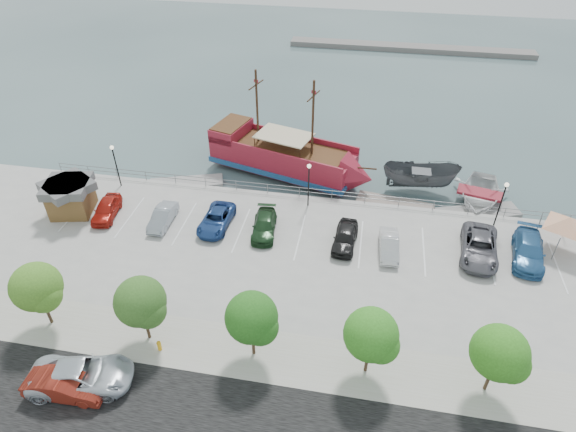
# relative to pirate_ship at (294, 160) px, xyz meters

# --- Properties ---
(ground) EXTENTS (160.00, 160.00, 0.00)m
(ground) POSITION_rel_pirate_ship_xyz_m (2.42, -12.86, -1.81)
(ground) COLOR #36484B
(sidewalk) EXTENTS (100.00, 4.00, 0.05)m
(sidewalk) POSITION_rel_pirate_ship_xyz_m (2.42, -22.86, -0.80)
(sidewalk) COLOR #A09B8A
(sidewalk) RESTS_ON land_slab
(seawall_railing) EXTENTS (50.00, 0.06, 1.00)m
(seawall_railing) POSITION_rel_pirate_ship_xyz_m (2.42, -5.06, -0.29)
(seawall_railing) COLOR slate
(seawall_railing) RESTS_ON land_slab
(far_shore) EXTENTS (40.00, 3.00, 0.80)m
(far_shore) POSITION_rel_pirate_ship_xyz_m (12.42, 42.14, -1.41)
(far_shore) COLOR slate
(far_shore) RESTS_ON ground
(pirate_ship) EXTENTS (17.48, 9.04, 10.82)m
(pirate_ship) POSITION_rel_pirate_ship_xyz_m (0.00, 0.00, 0.00)
(pirate_ship) COLOR maroon
(pirate_ship) RESTS_ON ground
(patrol_boat) EXTENTS (7.32, 3.05, 2.79)m
(patrol_boat) POSITION_rel_pirate_ship_xyz_m (12.43, -0.63, -0.42)
(patrol_boat) COLOR #494B4F
(patrol_boat) RESTS_ON ground
(speedboat) EXTENTS (6.64, 8.16, 1.49)m
(speedboat) POSITION_rel_pirate_ship_xyz_m (17.88, -1.65, -1.07)
(speedboat) COLOR silver
(speedboat) RESTS_ON ground
(dock_west) EXTENTS (7.42, 4.16, 0.41)m
(dock_west) POSITION_rel_pirate_ship_xyz_m (-10.15, -3.66, -1.61)
(dock_west) COLOR gray
(dock_west) RESTS_ON ground
(dock_mid) EXTENTS (7.26, 3.07, 0.40)m
(dock_mid) POSITION_rel_pirate_ship_xyz_m (10.20, -3.66, -1.61)
(dock_mid) COLOR gray
(dock_mid) RESTS_ON ground
(dock_east) EXTENTS (7.76, 4.38, 0.43)m
(dock_east) POSITION_rel_pirate_ship_xyz_m (17.65, -3.66, -1.60)
(dock_east) COLOR gray
(dock_east) RESTS_ON ground
(shed) EXTENTS (4.35, 4.35, 3.00)m
(shed) POSITION_rel_pirate_ship_xyz_m (-17.75, -10.91, 0.79)
(shed) COLOR brown
(shed) RESTS_ON land_slab
(canopy_tent) EXTENTS (5.24, 5.24, 3.46)m
(canopy_tent) POSITION_rel_pirate_ship_xyz_m (22.98, -8.45, 2.20)
(canopy_tent) COLOR slate
(canopy_tent) RESTS_ON land_slab
(street_van) EXTENTS (6.41, 3.93, 1.66)m
(street_van) POSITION_rel_pirate_ship_xyz_m (-7.99, -26.81, 0.02)
(street_van) COLOR silver
(street_van) RESTS_ON street
(street_sedan) EXTENTS (4.78, 1.84, 1.55)m
(street_sedan) POSITION_rel_pirate_ship_xyz_m (-8.60, -27.56, -0.04)
(street_sedan) COLOR maroon
(street_sedan) RESTS_ON street
(fire_hydrant) EXTENTS (0.28, 0.28, 0.80)m
(fire_hydrant) POSITION_rel_pirate_ship_xyz_m (-4.53, -23.66, -0.37)
(fire_hydrant) COLOR #F0A814
(fire_hydrant) RESTS_ON sidewalk
(lamp_post_left) EXTENTS (0.36, 0.36, 4.28)m
(lamp_post_left) POSITION_rel_pirate_ship_xyz_m (-15.58, -6.36, 2.13)
(lamp_post_left) COLOR black
(lamp_post_left) RESTS_ON land_slab
(lamp_post_mid) EXTENTS (0.36, 0.36, 4.28)m
(lamp_post_mid) POSITION_rel_pirate_ship_xyz_m (2.42, -6.36, 2.13)
(lamp_post_mid) COLOR black
(lamp_post_mid) RESTS_ON land_slab
(lamp_post_right) EXTENTS (0.36, 0.36, 4.28)m
(lamp_post_right) POSITION_rel_pirate_ship_xyz_m (18.42, -6.36, 2.13)
(lamp_post_right) COLOR black
(lamp_post_right) RESTS_ON land_slab
(tree_b) EXTENTS (3.30, 3.20, 5.00)m
(tree_b) POSITION_rel_pirate_ship_xyz_m (-12.43, -22.93, 2.49)
(tree_b) COLOR #473321
(tree_b) RESTS_ON sidewalk
(tree_c) EXTENTS (3.30, 3.20, 5.00)m
(tree_c) POSITION_rel_pirate_ship_xyz_m (-5.43, -22.93, 2.49)
(tree_c) COLOR #473321
(tree_c) RESTS_ON sidewalk
(tree_d) EXTENTS (3.30, 3.20, 5.00)m
(tree_d) POSITION_rel_pirate_ship_xyz_m (1.57, -22.93, 2.49)
(tree_d) COLOR #473321
(tree_d) RESTS_ON sidewalk
(tree_e) EXTENTS (3.30, 3.20, 5.00)m
(tree_e) POSITION_rel_pirate_ship_xyz_m (8.57, -22.93, 2.49)
(tree_e) COLOR #473321
(tree_e) RESTS_ON sidewalk
(tree_f) EXTENTS (3.30, 3.20, 5.00)m
(tree_f) POSITION_rel_pirate_ship_xyz_m (15.57, -22.93, 2.49)
(tree_f) COLOR #473321
(tree_f) RESTS_ON sidewalk
(parked_car_a) EXTENTS (2.33, 4.48, 1.46)m
(parked_car_a) POSITION_rel_pirate_ship_xyz_m (-14.54, -11.02, -0.08)
(parked_car_a) COLOR #AE1D13
(parked_car_a) RESTS_ON land_slab
(parked_car_b) EXTENTS (1.44, 4.08, 1.34)m
(parked_car_b) POSITION_rel_pirate_ship_xyz_m (-9.33, -11.16, -0.14)
(parked_car_b) COLOR #949CA6
(parked_car_b) RESTS_ON land_slab
(parked_car_c) EXTENTS (2.42, 4.96, 1.36)m
(parked_car_c) POSITION_rel_pirate_ship_xyz_m (-4.76, -10.70, -0.13)
(parked_car_c) COLOR navy
(parked_car_c) RESTS_ON land_slab
(parked_car_d) EXTENTS (2.38, 4.80, 1.34)m
(parked_car_d) POSITION_rel_pirate_ship_xyz_m (-0.60, -10.76, -0.14)
(parked_car_d) COLOR #1B3B1D
(parked_car_d) RESTS_ON land_slab
(parked_car_e) EXTENTS (2.07, 4.53, 1.51)m
(parked_car_e) POSITION_rel_pirate_ship_xyz_m (6.13, -11.16, -0.06)
(parked_car_e) COLOR black
(parked_car_e) RESTS_ON land_slab
(parked_car_f) EXTENTS (1.65, 4.15, 1.34)m
(parked_car_f) POSITION_rel_pirate_ship_xyz_m (9.61, -11.45, -0.14)
(parked_car_f) COLOR silver
(parked_car_f) RESTS_ON land_slab
(parked_car_g) EXTENTS (3.41, 6.15, 1.63)m
(parked_car_g) POSITION_rel_pirate_ship_xyz_m (16.53, -10.58, 0.00)
(parked_car_g) COLOR #5A5960
(parked_car_g) RESTS_ON land_slab
(parked_car_h) EXTENTS (3.12, 5.78, 1.59)m
(parked_car_h) POSITION_rel_pirate_ship_xyz_m (20.22, -10.31, -0.02)
(parked_car_h) COLOR #2C6194
(parked_car_h) RESTS_ON land_slab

